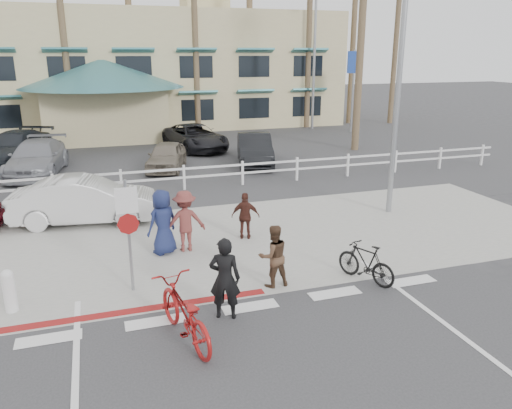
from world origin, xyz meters
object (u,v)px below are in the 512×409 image
object	(u,v)px
sign_post	(129,231)
car_white_sedan	(86,200)
bike_black	(366,263)
bike_red	(184,313)

from	to	relation	value
sign_post	car_white_sedan	xyz separation A→B (m)	(-0.96, 5.31, -0.71)
sign_post	car_white_sedan	distance (m)	5.45
sign_post	bike_black	size ratio (longest dim) A/B	1.83
sign_post	car_white_sedan	world-z (taller)	sign_post
sign_post	bike_black	world-z (taller)	sign_post
bike_red	sign_post	bearing A→B (deg)	-85.43
bike_black	car_white_sedan	xyz separation A→B (m)	(-6.24, 6.54, 0.26)
bike_red	car_white_sedan	distance (m)	7.93
bike_black	car_white_sedan	distance (m)	9.04
sign_post	car_white_sedan	bearing A→B (deg)	100.27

